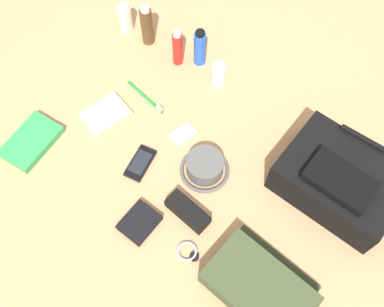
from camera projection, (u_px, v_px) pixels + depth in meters
ground_plane at (192, 161)px, 1.43m from camera, size 2.64×2.02×0.02m
backpack at (339, 180)px, 1.31m from camera, size 0.36×0.27×0.16m
toiletry_pouch at (260, 287)px, 1.20m from camera, size 0.30×0.24×0.08m
bucket_hat at (205, 167)px, 1.38m from camera, size 0.16×0.16×0.07m
lotion_bottle at (125, 18)px, 1.63m from camera, size 0.05×0.05×0.12m
cologne_bottle at (147, 25)px, 1.58m from camera, size 0.04×0.04×0.17m
sunscreen_spray at (178, 48)px, 1.54m from camera, size 0.04×0.04×0.15m
deodorant_spray at (200, 48)px, 1.54m from camera, size 0.04×0.04×0.15m
toothpaste_tube at (218, 75)px, 1.51m from camera, size 0.05×0.05×0.11m
paperback_novel at (31, 142)px, 1.44m from camera, size 0.13×0.20×0.03m
cell_phone at (140, 163)px, 1.41m from camera, size 0.08×0.13×0.01m
media_player at (183, 134)px, 1.46m from camera, size 0.07×0.09×0.01m
wristwatch at (188, 252)px, 1.28m from camera, size 0.07×0.06×0.01m
toothbrush at (147, 98)px, 1.52m from camera, size 0.18×0.04×0.02m
wallet at (138, 222)px, 1.31m from camera, size 0.09×0.11×0.02m
notepad at (105, 115)px, 1.49m from camera, size 0.14×0.17×0.02m
sunglasses_case at (188, 212)px, 1.32m from camera, size 0.15×0.07×0.04m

